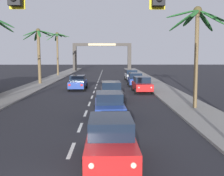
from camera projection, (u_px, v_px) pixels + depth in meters
sidewalk_right at (171, 95)px, 27.28m from camera, size 3.20×110.00×0.14m
sidewalk_left at (13, 95)px, 27.08m from camera, size 3.20×110.00×0.14m
lane_markings at (97, 96)px, 27.22m from camera, size 4.28×87.51×0.01m
traffic_signal_mast at (163, 12)px, 7.23m from camera, size 11.42×0.41×7.30m
sedan_lead_at_stop_bar at (111, 140)px, 10.27m from camera, size 2.00×4.47×1.68m
sedan_third_in_queue at (109, 106)px, 17.18m from camera, size 2.09×4.51×1.68m
sedan_fifth_in_queue at (111, 91)px, 24.09m from camera, size 2.09×4.51×1.68m
sedan_oncoming_far at (78, 82)px, 31.81m from camera, size 1.98×4.46×1.68m
sedan_parked_nearest_kerb at (135, 79)px, 35.89m from camera, size 1.96×4.46×1.68m
sedan_parked_mid_kerb at (131, 75)px, 43.33m from camera, size 2.06×4.50×1.68m
sedan_parked_far_kerb at (142, 84)px, 29.71m from camera, size 2.02×4.48×1.68m
palm_left_third at (39, 46)px, 37.22m from camera, size 4.62×4.33×7.56m
palm_left_farthest at (57, 43)px, 52.39m from camera, size 4.74×4.75×8.30m
palm_right_second at (197, 31)px, 19.75m from camera, size 4.88×4.71×7.43m
town_gateway_arch at (102, 53)px, 69.21m from camera, size 14.65×0.90×6.96m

